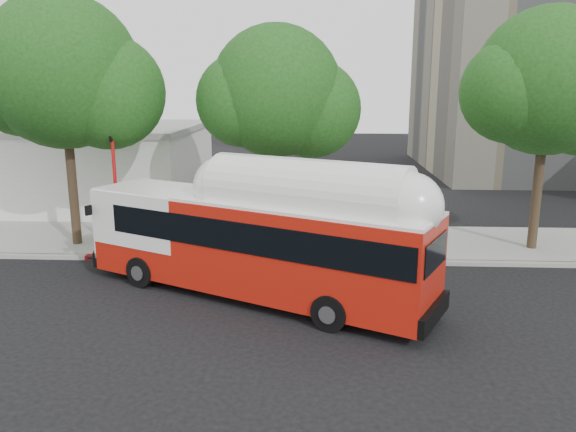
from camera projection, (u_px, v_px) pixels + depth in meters
The scene contains 10 objects.
ground at pixel (296, 303), 16.78m from camera, with size 120.00×120.00×0.00m, color black.
sidewalk at pixel (302, 241), 23.08m from camera, with size 60.00×5.00×0.15m, color gray.
curb_strip at pixel (300, 260), 20.56m from camera, with size 60.00×0.30×0.15m, color gray.
red_curb_segment at pixel (219, 259), 20.71m from camera, with size 10.00×0.32×0.16m, color maroon.
street_tree_left at pixel (76, 78), 21.10m from camera, with size 6.67×5.80×9.74m.
street_tree_mid at pixel (287, 97), 21.35m from camera, with size 5.75×5.00×8.62m.
street_tree_right at pixel (559, 87), 20.58m from camera, with size 6.21×5.40×9.18m.
low_commercial_bldg at pixel (50, 164), 30.60m from camera, with size 16.20×10.20×4.25m.
transit_bus at pixel (255, 245), 16.89m from camera, with size 11.53×7.16×3.51m.
signal_pole at pixel (116, 194), 20.93m from camera, with size 0.13×0.44×4.60m.
Camera 1 is at (0.57, -15.74, 6.36)m, focal length 35.00 mm.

